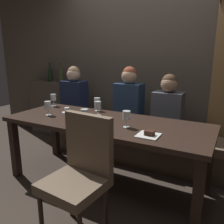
% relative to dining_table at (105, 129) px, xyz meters
% --- Properties ---
extents(ground, '(9.00, 9.00, 0.00)m').
position_rel_dining_table_xyz_m(ground, '(0.00, 0.00, -0.65)').
color(ground, '#382D26').
extents(back_wall_tiled, '(6.00, 0.12, 3.00)m').
position_rel_dining_table_xyz_m(back_wall_tiled, '(0.00, 1.22, 0.85)').
color(back_wall_tiled, brown).
rests_on(back_wall_tiled, ground).
extents(back_counter, '(1.10, 0.28, 0.95)m').
position_rel_dining_table_xyz_m(back_counter, '(-1.55, 1.04, -0.18)').
color(back_counter, '#494138').
rests_on(back_counter, ground).
extents(dining_table, '(2.20, 0.84, 0.74)m').
position_rel_dining_table_xyz_m(dining_table, '(0.00, 0.00, 0.00)').
color(dining_table, black).
rests_on(dining_table, ground).
extents(banquette_bench, '(2.50, 0.44, 0.45)m').
position_rel_dining_table_xyz_m(banquette_bench, '(0.00, 0.70, -0.42)').
color(banquette_bench, '#4A3C2E').
rests_on(banquette_bench, ground).
extents(chair_near_side, '(0.48, 0.48, 0.98)m').
position_rel_dining_table_xyz_m(chair_near_side, '(0.19, -0.72, -0.09)').
color(chair_near_side, '#302119').
rests_on(chair_near_side, ground).
extents(diner_redhead, '(0.36, 0.24, 0.80)m').
position_rel_dining_table_xyz_m(diner_redhead, '(-0.95, 0.73, 0.18)').
color(diner_redhead, '#192342').
rests_on(diner_redhead, banquette_bench).
extents(diner_bearded, '(0.36, 0.24, 0.82)m').
position_rel_dining_table_xyz_m(diner_bearded, '(-0.05, 0.72, 0.19)').
color(diner_bearded, navy).
rests_on(diner_bearded, banquette_bench).
extents(diner_far_end, '(0.36, 0.24, 0.75)m').
position_rel_dining_table_xyz_m(diner_far_end, '(0.48, 0.72, 0.15)').
color(diner_far_end, '#4C515B').
rests_on(diner_far_end, banquette_bench).
extents(wine_bottle_dark_red, '(0.08, 0.08, 0.33)m').
position_rel_dining_table_xyz_m(wine_bottle_dark_red, '(-1.72, 1.06, 0.42)').
color(wine_bottle_dark_red, black).
rests_on(wine_bottle_dark_red, back_counter).
extents(wine_bottle_pale_label, '(0.08, 0.08, 0.33)m').
position_rel_dining_table_xyz_m(wine_bottle_pale_label, '(-1.44, 1.01, 0.42)').
color(wine_bottle_pale_label, '#384728').
rests_on(wine_bottle_pale_label, back_counter).
extents(wine_glass_far_left, '(0.08, 0.08, 0.16)m').
position_rel_dining_table_xyz_m(wine_glass_far_left, '(-0.70, -0.11, 0.20)').
color(wine_glass_far_left, silver).
rests_on(wine_glass_far_left, dining_table).
extents(wine_glass_center_front, '(0.08, 0.08, 0.16)m').
position_rel_dining_table_xyz_m(wine_glass_center_front, '(-0.97, 0.29, 0.20)').
color(wine_glass_center_front, silver).
rests_on(wine_glass_center_front, dining_table).
extents(wine_glass_near_right, '(0.08, 0.08, 0.16)m').
position_rel_dining_table_xyz_m(wine_glass_near_right, '(-0.19, 0.16, 0.20)').
color(wine_glass_near_right, silver).
rests_on(wine_glass_near_right, dining_table).
extents(wine_glass_center_back, '(0.08, 0.08, 0.16)m').
position_rel_dining_table_xyz_m(wine_glass_center_back, '(0.29, -0.09, 0.20)').
color(wine_glass_center_back, silver).
rests_on(wine_glass_center_back, dining_table).
extents(wine_glass_end_right, '(0.08, 0.08, 0.16)m').
position_rel_dining_table_xyz_m(wine_glass_end_right, '(-0.31, 0.34, 0.20)').
color(wine_glass_end_right, silver).
rests_on(wine_glass_end_right, dining_table).
extents(wine_glass_far_right, '(0.08, 0.08, 0.16)m').
position_rel_dining_table_xyz_m(wine_glass_far_right, '(-0.10, -0.23, 0.20)').
color(wine_glass_far_right, silver).
rests_on(wine_glass_far_right, dining_table).
extents(espresso_cup, '(0.12, 0.12, 0.06)m').
position_rel_dining_table_xyz_m(espresso_cup, '(-0.58, 0.08, 0.11)').
color(espresso_cup, white).
rests_on(espresso_cup, dining_table).
extents(dessert_plate, '(0.19, 0.19, 0.05)m').
position_rel_dining_table_xyz_m(dessert_plate, '(0.57, -0.23, 0.10)').
color(dessert_plate, white).
rests_on(dessert_plate, dining_table).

